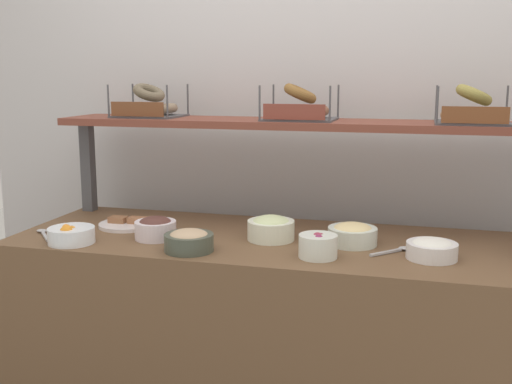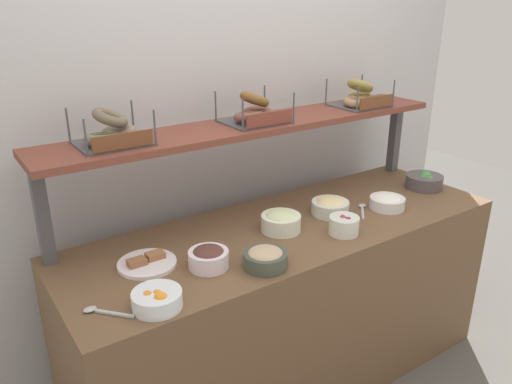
{
  "view_description": "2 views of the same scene",
  "coord_description": "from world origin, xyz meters",
  "px_view_note": "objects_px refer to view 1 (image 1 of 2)",
  "views": [
    {
      "loc": [
        0.48,
        -2.21,
        1.46
      ],
      "look_at": [
        -0.13,
        0.03,
        1.02
      ],
      "focal_mm": 43.52,
      "sensor_mm": 36.0,
      "label": 1
    },
    {
      "loc": [
        -1.29,
        -1.62,
        1.83
      ],
      "look_at": [
        -0.16,
        0.04,
        1.04
      ],
      "focal_mm": 35.21,
      "sensor_mm": 36.0,
      "label": 2
    }
  ],
  "objects_px": {
    "bowl_hummus": "(189,240)",
    "serving_plate_white": "(127,224)",
    "bowl_scallion_spread": "(271,228)",
    "bowl_cream_cheese": "(432,249)",
    "serving_spoon_near_plate": "(43,233)",
    "bagel_basket_cinnamon_raisin": "(299,108)",
    "bowl_beet_salad": "(318,245)",
    "serving_spoon_by_edge": "(396,250)",
    "bowl_egg_salad": "(352,234)",
    "bowl_chocolate_spread": "(155,228)",
    "bagel_basket_poppy": "(149,106)",
    "bowl_fruit_salad": "(71,235)",
    "bagel_basket_everything": "(472,111)"
  },
  "relations": [
    {
      "from": "bowl_cream_cheese",
      "to": "bagel_basket_poppy",
      "type": "xyz_separation_m",
      "value": [
        -1.2,
        0.39,
        0.44
      ]
    },
    {
      "from": "bowl_fruit_salad",
      "to": "bowl_beet_salad",
      "type": "relative_size",
      "value": 1.29
    },
    {
      "from": "bowl_beet_salad",
      "to": "serving_plate_white",
      "type": "height_order",
      "value": "bowl_beet_salad"
    },
    {
      "from": "bowl_scallion_spread",
      "to": "bowl_cream_cheese",
      "type": "relative_size",
      "value": 1.04
    },
    {
      "from": "serving_spoon_by_edge",
      "to": "bowl_fruit_salad",
      "type": "bearing_deg",
      "value": -170.53
    },
    {
      "from": "bowl_hummus",
      "to": "serving_spoon_by_edge",
      "type": "xyz_separation_m",
      "value": [
        0.71,
        0.18,
        -0.03
      ]
    },
    {
      "from": "bowl_scallion_spread",
      "to": "bagel_basket_cinnamon_raisin",
      "type": "relative_size",
      "value": 0.62
    },
    {
      "from": "bowl_beet_salad",
      "to": "serving_spoon_near_plate",
      "type": "distance_m",
      "value": 1.08
    },
    {
      "from": "bowl_egg_salad",
      "to": "serving_spoon_by_edge",
      "type": "xyz_separation_m",
      "value": [
        0.16,
        -0.06,
        -0.03
      ]
    },
    {
      "from": "bowl_hummus",
      "to": "serving_plate_white",
      "type": "bearing_deg",
      "value": 144.41
    },
    {
      "from": "bowl_hummus",
      "to": "serving_spoon_near_plate",
      "type": "height_order",
      "value": "bowl_hummus"
    },
    {
      "from": "serving_plate_white",
      "to": "serving_spoon_by_edge",
      "type": "distance_m",
      "value": 1.09
    },
    {
      "from": "bagel_basket_cinnamon_raisin",
      "to": "bagel_basket_everything",
      "type": "relative_size",
      "value": 1.05
    },
    {
      "from": "bowl_fruit_salad",
      "to": "serving_spoon_near_plate",
      "type": "bearing_deg",
      "value": 155.76
    },
    {
      "from": "bowl_beet_salad",
      "to": "serving_spoon_by_edge",
      "type": "bearing_deg",
      "value": 28.0
    },
    {
      "from": "bowl_fruit_salad",
      "to": "serving_spoon_near_plate",
      "type": "xyz_separation_m",
      "value": [
        -0.17,
        0.08,
        -0.02
      ]
    },
    {
      "from": "bowl_egg_salad",
      "to": "bagel_basket_poppy",
      "type": "xyz_separation_m",
      "value": [
        -0.92,
        0.28,
        0.44
      ]
    },
    {
      "from": "bowl_hummus",
      "to": "bowl_beet_salad",
      "type": "distance_m",
      "value": 0.45
    },
    {
      "from": "bowl_hummus",
      "to": "serving_plate_white",
      "type": "distance_m",
      "value": 0.46
    },
    {
      "from": "bagel_basket_poppy",
      "to": "bowl_cream_cheese",
      "type": "bearing_deg",
      "value": -17.95
    },
    {
      "from": "bagel_basket_poppy",
      "to": "bagel_basket_everything",
      "type": "relative_size",
      "value": 1.02
    },
    {
      "from": "bowl_egg_salad",
      "to": "bowl_chocolate_spread",
      "type": "distance_m",
      "value": 0.74
    },
    {
      "from": "serving_plate_white",
      "to": "bowl_hummus",
      "type": "bearing_deg",
      "value": -35.59
    },
    {
      "from": "bowl_hummus",
      "to": "serving_plate_white",
      "type": "height_order",
      "value": "bowl_hummus"
    },
    {
      "from": "serving_spoon_near_plate",
      "to": "bagel_basket_everything",
      "type": "xyz_separation_m",
      "value": [
        1.58,
        0.43,
        0.47
      ]
    },
    {
      "from": "bowl_egg_salad",
      "to": "serving_spoon_near_plate",
      "type": "height_order",
      "value": "bowl_egg_salad"
    },
    {
      "from": "bowl_egg_salad",
      "to": "bagel_basket_cinnamon_raisin",
      "type": "bearing_deg",
      "value": 133.69
    },
    {
      "from": "serving_spoon_by_edge",
      "to": "bowl_cream_cheese",
      "type": "bearing_deg",
      "value": -22.81
    },
    {
      "from": "bowl_hummus",
      "to": "bowl_beet_salad",
      "type": "height_order",
      "value": "bowl_beet_salad"
    },
    {
      "from": "bowl_hummus",
      "to": "bagel_basket_cinnamon_raisin",
      "type": "bearing_deg",
      "value": 59.86
    },
    {
      "from": "bowl_chocolate_spread",
      "to": "bagel_basket_everything",
      "type": "height_order",
      "value": "bagel_basket_everything"
    },
    {
      "from": "bowl_scallion_spread",
      "to": "serving_plate_white",
      "type": "relative_size",
      "value": 0.77
    },
    {
      "from": "bowl_egg_salad",
      "to": "serving_spoon_by_edge",
      "type": "height_order",
      "value": "bowl_egg_salad"
    },
    {
      "from": "bowl_cream_cheese",
      "to": "bowl_hummus",
      "type": "bearing_deg",
      "value": -171.25
    },
    {
      "from": "bowl_egg_salad",
      "to": "serving_spoon_near_plate",
      "type": "xyz_separation_m",
      "value": [
        -1.17,
        -0.17,
        -0.03
      ]
    },
    {
      "from": "bagel_basket_poppy",
      "to": "bagel_basket_everything",
      "type": "distance_m",
      "value": 1.33
    },
    {
      "from": "bowl_cream_cheese",
      "to": "serving_spoon_by_edge",
      "type": "xyz_separation_m",
      "value": [
        -0.12,
        0.05,
        -0.03
      ]
    },
    {
      "from": "bowl_scallion_spread",
      "to": "bowl_beet_salad",
      "type": "xyz_separation_m",
      "value": [
        0.21,
        -0.18,
        -0.0
      ]
    },
    {
      "from": "bagel_basket_poppy",
      "to": "serving_plate_white",
      "type": "bearing_deg",
      "value": -89.34
    },
    {
      "from": "serving_spoon_by_edge",
      "to": "bagel_basket_poppy",
      "type": "bearing_deg",
      "value": 162.6
    },
    {
      "from": "bowl_beet_salad",
      "to": "bowl_scallion_spread",
      "type": "bearing_deg",
      "value": 139.14
    },
    {
      "from": "bowl_scallion_spread",
      "to": "bowl_hummus",
      "type": "height_order",
      "value": "bowl_scallion_spread"
    },
    {
      "from": "serving_spoon_by_edge",
      "to": "bagel_basket_cinnamon_raisin",
      "type": "distance_m",
      "value": 0.71
    },
    {
      "from": "bowl_scallion_spread",
      "to": "bowl_beet_salad",
      "type": "distance_m",
      "value": 0.28
    },
    {
      "from": "bowl_hummus",
      "to": "serving_spoon_by_edge",
      "type": "distance_m",
      "value": 0.73
    },
    {
      "from": "bowl_fruit_salad",
      "to": "bagel_basket_everything",
      "type": "distance_m",
      "value": 1.56
    },
    {
      "from": "serving_plate_white",
      "to": "serving_spoon_near_plate",
      "type": "height_order",
      "value": "serving_plate_white"
    },
    {
      "from": "bowl_egg_salad",
      "to": "bowl_hummus",
      "type": "bearing_deg",
      "value": -156.99
    },
    {
      "from": "bowl_cream_cheese",
      "to": "serving_spoon_near_plate",
      "type": "distance_m",
      "value": 1.45
    },
    {
      "from": "bowl_chocolate_spread",
      "to": "serving_plate_white",
      "type": "height_order",
      "value": "bowl_chocolate_spread"
    }
  ]
}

